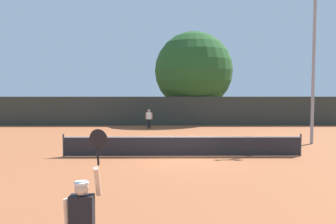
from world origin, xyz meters
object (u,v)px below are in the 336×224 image
(tennis_ball, at_px, (218,160))
(parked_car_near, at_px, (191,113))
(large_tree, at_px, (194,71))
(player_serving, at_px, (83,214))
(light_pole, at_px, (314,55))
(player_receiving, at_px, (149,117))

(tennis_ball, height_order, parked_car_near, parked_car_near)
(large_tree, xyz_separation_m, parked_car_near, (-0.01, 3.28, -4.44))
(tennis_ball, bearing_deg, large_tree, 88.44)
(player_serving, height_order, parked_car_near, player_serving)
(tennis_ball, distance_m, light_pole, 9.43)
(player_receiving, distance_m, light_pole, 13.63)
(player_serving, xyz_separation_m, light_pole, (9.97, 13.76, 4.13))
(player_receiving, bearing_deg, large_tree, -126.57)
(player_serving, relative_size, parked_car_near, 0.56)
(player_serving, distance_m, parked_car_near, 31.26)
(tennis_ball, height_order, large_tree, large_tree)
(player_receiving, relative_size, large_tree, 0.17)
(tennis_ball, xyz_separation_m, light_pole, (6.30, 4.79, 5.14))
(player_receiving, bearing_deg, light_pole, 140.58)
(large_tree, distance_m, parked_car_near, 5.52)
(tennis_ball, bearing_deg, light_pole, 37.25)
(player_receiving, height_order, tennis_ball, player_receiving)
(player_serving, bearing_deg, parked_car_near, 82.31)
(player_serving, relative_size, large_tree, 0.27)
(player_serving, xyz_separation_m, player_receiving, (-0.05, 21.99, -0.08))
(tennis_ball, relative_size, parked_car_near, 0.02)
(large_tree, bearing_deg, parked_car_near, 90.09)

